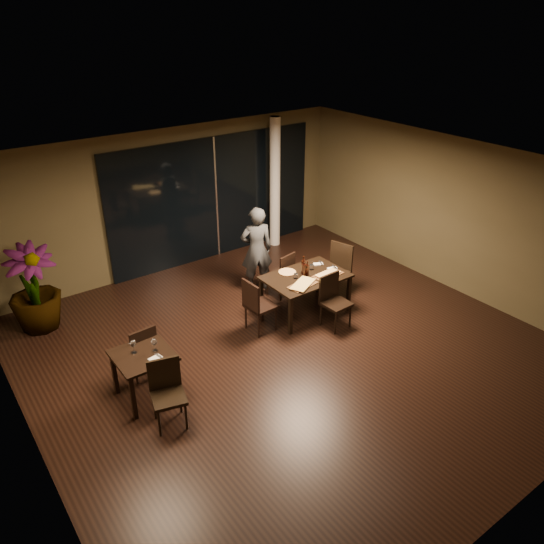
{
  "coord_description": "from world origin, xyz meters",
  "views": [
    {
      "loc": [
        -4.55,
        -5.75,
        5.2
      ],
      "look_at": [
        0.25,
        0.81,
        1.05
      ],
      "focal_mm": 35.0,
      "sensor_mm": 36.0,
      "label": 1
    }
  ],
  "objects": [
    {
      "name": "ground",
      "position": [
        0.0,
        0.0,
        0.0
      ],
      "size": [
        8.0,
        8.0,
        0.0
      ],
      "primitive_type": "plane",
      "color": "black",
      "rests_on": "ground"
    },
    {
      "name": "wall_back",
      "position": [
        0.0,
        4.05,
        1.5
      ],
      "size": [
        8.0,
        0.1,
        3.0
      ],
      "primitive_type": "cube",
      "color": "#453D25",
      "rests_on": "ground"
    },
    {
      "name": "wall_front",
      "position": [
        0.0,
        -4.05,
        1.5
      ],
      "size": [
        8.0,
        0.1,
        3.0
      ],
      "primitive_type": "cube",
      "color": "#453D25",
      "rests_on": "ground"
    },
    {
      "name": "wall_left",
      "position": [
        -4.05,
        0.0,
        1.5
      ],
      "size": [
        0.1,
        8.0,
        3.0
      ],
      "primitive_type": "cube",
      "color": "#453D25",
      "rests_on": "ground"
    },
    {
      "name": "wall_right",
      "position": [
        4.05,
        0.0,
        1.5
      ],
      "size": [
        0.1,
        8.0,
        3.0
      ],
      "primitive_type": "cube",
      "color": "#453D25",
      "rests_on": "ground"
    },
    {
      "name": "ceiling",
      "position": [
        0.0,
        0.0,
        3.02
      ],
      "size": [
        8.0,
        8.0,
        0.04
      ],
      "primitive_type": "cube",
      "color": "silver",
      "rests_on": "wall_back"
    },
    {
      "name": "window_panel",
      "position": [
        1.0,
        3.96,
        1.35
      ],
      "size": [
        5.0,
        0.06,
        2.7
      ],
      "primitive_type": "cube",
      "color": "black",
      "rests_on": "ground"
    },
    {
      "name": "column",
      "position": [
        2.4,
        3.65,
        1.5
      ],
      "size": [
        0.24,
        0.24,
        3.0
      ],
      "primitive_type": "cylinder",
      "color": "white",
      "rests_on": "ground"
    },
    {
      "name": "main_table",
      "position": [
        1.0,
        0.8,
        0.68
      ],
      "size": [
        1.5,
        1.0,
        0.75
      ],
      "color": "black",
      "rests_on": "ground"
    },
    {
      "name": "side_table",
      "position": [
        -2.4,
        0.3,
        0.62
      ],
      "size": [
        0.8,
        0.8,
        0.75
      ],
      "color": "black",
      "rests_on": "ground"
    },
    {
      "name": "chair_main_far",
      "position": [
        1.03,
        1.52,
        0.51
      ],
      "size": [
        0.51,
        0.51,
        0.92
      ],
      "rotation": [
        0.0,
        0.0,
        3.36
      ],
      "color": "black",
      "rests_on": "ground"
    },
    {
      "name": "chair_main_near",
      "position": [
        1.11,
        0.17,
        0.54
      ],
      "size": [
        0.47,
        0.47,
        0.97
      ],
      "rotation": [
        0.0,
        0.0,
        0.04
      ],
      "color": "black",
      "rests_on": "ground"
    },
    {
      "name": "chair_main_left",
      "position": [
        -0.11,
        0.78,
        0.56
      ],
      "size": [
        0.48,
        0.48,
        1.0
      ],
      "rotation": [
        0.0,
        0.0,
        1.61
      ],
      "color": "black",
      "rests_on": "ground"
    },
    {
      "name": "chair_main_right",
      "position": [
        1.94,
        0.96,
        0.58
      ],
      "size": [
        0.6,
        0.6,
        1.05
      ],
      "rotation": [
        0.0,
        0.0,
        -1.28
      ],
      "color": "black",
      "rests_on": "ground"
    },
    {
      "name": "chair_side_far",
      "position": [
        -2.25,
        0.75,
        0.51
      ],
      "size": [
        0.45,
        0.45,
        0.92
      ],
      "rotation": [
        0.0,
        0.0,
        3.2
      ],
      "color": "black",
      "rests_on": "ground"
    },
    {
      "name": "chair_side_near",
      "position": [
        -2.36,
        -0.34,
        0.53
      ],
      "size": [
        0.54,
        0.54,
        0.96
      ],
      "rotation": [
        0.0,
        0.0,
        -0.26
      ],
      "color": "black",
      "rests_on": "ground"
    },
    {
      "name": "diner",
      "position": [
        0.78,
        2.06,
        0.87
      ],
      "size": [
        0.69,
        0.57,
        1.74
      ],
      "primitive_type": "imported",
      "rotation": [
        0.0,
        0.0,
        2.79
      ],
      "color": "#303235",
      "rests_on": "ground"
    },
    {
      "name": "potted_plant",
      "position": [
        -3.15,
        3.16,
        0.78
      ],
      "size": [
        0.92,
        0.92,
        1.56
      ],
      "primitive_type": "imported",
      "rotation": [
        0.0,
        0.0,
        0.09
      ],
      "color": "#1F4C19",
      "rests_on": "ground"
    },
    {
      "name": "pizza_board_left",
      "position": [
        0.72,
        0.55,
        0.76
      ],
      "size": [
        0.59,
        0.36,
        0.01
      ],
      "primitive_type": "cube",
      "rotation": [
        0.0,
        0.0,
        0.16
      ],
      "color": "#492D17",
      "rests_on": "main_table"
    },
    {
      "name": "pizza_board_right",
      "position": [
        1.34,
        0.58,
        0.76
      ],
      "size": [
        0.6,
        0.34,
        0.01
      ],
      "primitive_type": "cube",
      "rotation": [
        0.0,
        0.0,
        0.08
      ],
      "color": "#4E2E19",
      "rests_on": "main_table"
    },
    {
      "name": "oblong_pizza_left",
      "position": [
        0.72,
        0.55,
        0.77
      ],
      "size": [
        0.58,
        0.46,
        0.02
      ],
      "primitive_type": null,
      "rotation": [
        0.0,
        0.0,
        0.46
      ],
      "color": "#68090D",
      "rests_on": "pizza_board_left"
    },
    {
      "name": "oblong_pizza_right",
      "position": [
        1.34,
        0.58,
        0.77
      ],
      "size": [
        0.47,
        0.25,
        0.02
      ],
      "primitive_type": null,
      "rotation": [
        0.0,
        0.0,
        0.1
      ],
      "color": "maroon",
      "rests_on": "pizza_board_right"
    },
    {
      "name": "round_pizza",
      "position": [
        0.8,
        1.1,
        0.76
      ],
      "size": [
        0.31,
        0.31,
        0.01
      ],
      "primitive_type": "cylinder",
      "color": "red",
      "rests_on": "main_table"
    },
    {
      "name": "bottle_a",
      "position": [
        0.96,
        0.81,
        0.92
      ],
      "size": [
        0.07,
        0.07,
        0.33
      ],
      "primitive_type": null,
      "color": "black",
      "rests_on": "main_table"
    },
    {
      "name": "bottle_b",
      "position": [
        1.03,
        0.8,
        0.89
      ],
      "size": [
        0.06,
        0.06,
        0.29
      ],
      "primitive_type": null,
      "color": "black",
      "rests_on": "main_table"
    },
    {
      "name": "bottle_c",
      "position": [
        1.02,
        0.89,
        0.93
      ],
      "size": [
        0.08,
        0.08,
        0.35
      ],
      "primitive_type": null,
      "color": "black",
      "rests_on": "main_table"
    },
    {
      "name": "tumbler_left",
      "position": [
        0.8,
        0.84,
        0.79
      ],
      "size": [
        0.07,
        0.07,
        0.09
      ],
      "primitive_type": "cylinder",
      "color": "white",
      "rests_on": "main_table"
    },
    {
      "name": "tumbler_right",
      "position": [
        1.25,
        0.93,
        0.8
      ],
      "size": [
        0.08,
        0.08,
        0.1
      ],
      "primitive_type": "cylinder",
      "color": "white",
      "rests_on": "main_table"
    },
    {
      "name": "napkin_near",
      "position": [
        1.58,
        0.73,
        0.76
      ],
      "size": [
        0.2,
        0.14,
        0.01
      ],
      "primitive_type": "cube",
      "rotation": [
        0.0,
        0.0,
        -0.23
      ],
      "color": "white",
      "rests_on": "main_table"
    },
    {
      "name": "napkin_far",
      "position": [
        1.49,
        1.03,
        0.76
      ],
      "size": [
        0.2,
        0.16,
        0.01
      ],
      "primitive_type": "cube",
      "rotation": [
        0.0,
        0.0,
        -0.39
      ],
      "color": "white",
      "rests_on": "main_table"
    },
    {
      "name": "wine_glass_a",
      "position": [
        -2.48,
        0.41,
        0.85
      ],
      "size": [
        0.09,
        0.09,
        0.2
      ],
      "primitive_type": null,
      "color": "white",
      "rests_on": "side_table"
    },
    {
      "name": "wine_glass_b",
      "position": [
        -2.22,
        0.28,
        0.84
      ],
      "size": [
        0.08,
        0.08,
        0.19
      ],
      "primitive_type": null,
      "color": "white",
      "rests_on": "side_table"
    },
    {
      "name": "side_napkin",
      "position": [
        -2.3,
        0.1,
        0.76
      ],
      "size": [
        0.2,
        0.14,
        0.01
      ],
      "primitive_type": "cube",
      "rotation": [
        0.0,
        0.0,
        0.18
      ],
      "color": "white",
      "rests_on": "side_table"
    }
  ]
}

